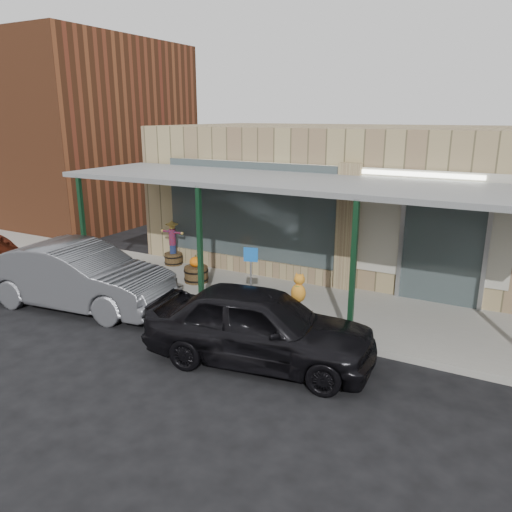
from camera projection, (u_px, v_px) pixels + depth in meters
The scene contains 10 objects.
ground at pixel (217, 371), 9.14m from camera, with size 120.00×120.00×0.00m, color black.
sidewalk at pixel (297, 304), 12.16m from camera, with size 40.00×3.20×0.15m, color gray.
storefront at pixel (358, 196), 15.46m from camera, with size 12.00×6.25×4.20m.
awning at pixel (299, 184), 11.33m from camera, with size 12.00×3.00×3.04m.
block_buildings_near at pixel (437, 141), 14.96m from camera, with size 61.00×8.00×8.00m.
barrel_scarecrow at pixel (173, 250), 15.03m from camera, with size 0.82×0.58×1.35m.
barrel_pumpkin at pixel (196, 272), 13.51m from camera, with size 0.64×0.64×0.75m.
handicap_sign at pixel (251, 272), 11.16m from camera, with size 0.32×0.10×1.55m.
parked_sedan at pixel (260, 326), 9.31m from camera, with size 4.54×2.37×1.57m.
car_grey at pixel (78, 276), 12.02m from camera, with size 1.66×4.77×1.57m, color #53555A.
Camera 1 is at (4.56, -6.87, 4.54)m, focal length 35.00 mm.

